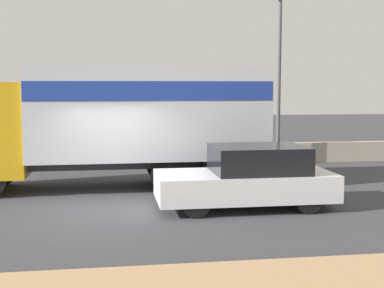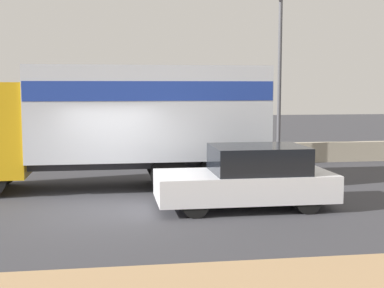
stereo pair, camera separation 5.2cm
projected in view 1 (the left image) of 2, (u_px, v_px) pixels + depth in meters
ground_plane at (111, 210)px, 12.75m from camera, size 80.00×80.00×0.00m
stone_wall_backdrop at (110, 156)px, 19.55m from camera, size 60.00×0.35×0.76m
street_lamp at (279, 66)px, 19.56m from camera, size 0.56×0.28×6.28m
box_truck at (122, 115)px, 15.29m from camera, size 8.66×2.46×3.49m
car_hatchback at (249, 178)px, 12.88m from camera, size 4.24×1.85×1.51m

